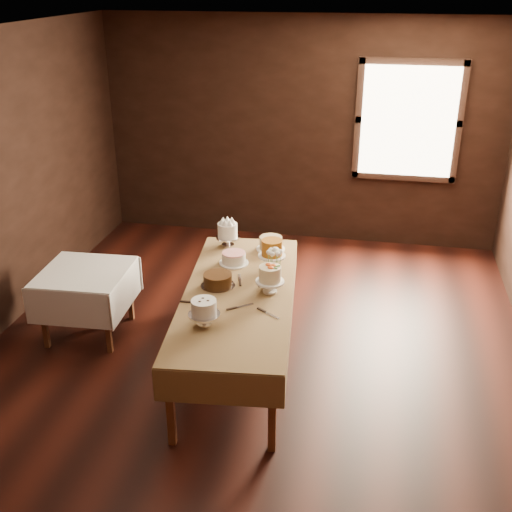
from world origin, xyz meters
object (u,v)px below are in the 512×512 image
object	(u,v)px
cake_server_a	(245,306)
cake_server_c	(240,278)
cake_speckled	(271,244)
display_table	(238,297)
cake_chocolate	(218,281)
side_table	(85,278)
flower_vase	(274,278)
cake_flowers	(270,281)
cake_server_d	(271,281)
cake_meringue	(228,235)
cake_swirl	(204,314)
cake_lattice	(234,259)
cake_server_b	(272,315)
cake_server_e	(199,303)
cake_caramel	(272,256)

from	to	relation	value
cake_server_a	cake_server_c	world-z (taller)	same
cake_server_a	cake_speckled	bearing A→B (deg)	51.90
display_table	cake_chocolate	world-z (taller)	cake_chocolate
side_table	flower_vase	xyz separation A→B (m)	(1.82, -0.04, 0.20)
cake_flowers	cake_server_d	bearing A→B (deg)	96.82
cake_meringue	cake_swirl	world-z (taller)	cake_meringue
cake_server_d	cake_chocolate	bearing A→B (deg)	144.33
display_table	cake_meringue	xyz separation A→B (m)	(-0.32, 0.95, 0.17)
side_table	cake_lattice	xyz separation A→B (m)	(1.38, 0.31, 0.18)
cake_flowers	cake_server_a	size ratio (longest dim) A/B	1.05
side_table	cake_meringue	distance (m)	1.43
cake_chocolate	cake_server_c	bearing A→B (deg)	52.95
cake_speckled	cake_server_d	bearing A→B (deg)	-79.45
side_table	cake_flowers	size ratio (longest dim) A/B	3.33
cake_server_b	cake_server_e	size ratio (longest dim) A/B	1.00
cake_chocolate	cake_server_b	xyz separation A→B (m)	(0.55, -0.41, -0.05)
cake_lattice	cake_caramel	bearing A→B (deg)	-3.72
cake_lattice	cake_server_d	xyz separation A→B (m)	(0.41, -0.29, -0.05)
cake_flowers	display_table	bearing A→B (deg)	-168.60
display_table	cake_server_e	world-z (taller)	cake_server_e
cake_caramel	flower_vase	size ratio (longest dim) A/B	2.15
cake_caramel	cake_server_c	world-z (taller)	cake_caramel
cake_server_e	cake_server_c	bearing A→B (deg)	65.37
cake_server_e	flower_vase	world-z (taller)	flower_vase
cake_server_a	flower_vase	size ratio (longest dim) A/B	1.77
cake_server_c	side_table	bearing A→B (deg)	76.44
cake_server_a	cake_meringue	bearing A→B (deg)	72.35
flower_vase	display_table	bearing A→B (deg)	-145.05
cake_flowers	flower_vase	bearing A→B (deg)	84.96
display_table	cake_chocolate	size ratio (longest dim) A/B	6.95
display_table	side_table	bearing A→B (deg)	171.26
cake_meringue	flower_vase	size ratio (longest dim) A/B	1.99
cake_server_b	cake_server_c	world-z (taller)	same
cake_lattice	flower_vase	bearing A→B (deg)	-38.62
cake_flowers	cake_caramel	bearing A→B (deg)	98.09
cake_meringue	cake_server_c	size ratio (longest dim) A/B	1.12
display_table	cake_server_c	bearing A→B (deg)	99.91
display_table	cake_speckled	xyz separation A→B (m)	(0.11, 0.94, 0.12)
display_table	cake_swirl	size ratio (longest dim) A/B	9.77
cake_meringue	cake_chocolate	xyz separation A→B (m)	(0.13, -0.88, -0.06)
display_table	cake_server_d	world-z (taller)	cake_server_d
cake_lattice	cake_swirl	world-z (taller)	cake_swirl
cake_swirl	cake_server_b	distance (m)	0.56
cake_server_b	flower_vase	bearing A→B (deg)	131.41
display_table	cake_server_c	size ratio (longest dim) A/B	10.17
cake_flowers	cake_lattice	bearing A→B (deg)	131.08
display_table	cake_chocolate	bearing A→B (deg)	161.30
cake_flowers	cake_server_e	distance (m)	0.63
side_table	cake_swirl	xyz separation A→B (m)	(1.41, -0.83, 0.24)
cake_server_d	cake_server_e	distance (m)	0.73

